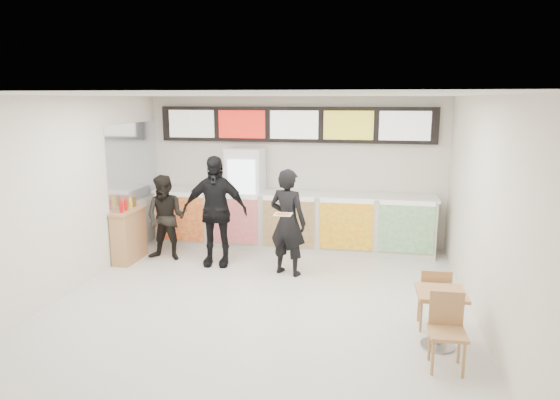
% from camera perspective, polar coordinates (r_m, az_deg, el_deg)
% --- Properties ---
extents(floor, '(7.00, 7.00, 0.00)m').
position_cam_1_polar(floor, '(7.23, -2.79, -12.60)').
color(floor, beige).
rests_on(floor, ground).
extents(ceiling, '(7.00, 7.00, 0.00)m').
position_cam_1_polar(ceiling, '(6.60, -3.05, 11.91)').
color(ceiling, white).
rests_on(ceiling, wall_back).
extents(wall_back, '(6.00, 0.00, 6.00)m').
position_cam_1_polar(wall_back, '(10.14, 1.72, 3.27)').
color(wall_back, silver).
rests_on(wall_back, floor).
extents(wall_left, '(0.00, 7.00, 7.00)m').
position_cam_1_polar(wall_left, '(8.00, -24.29, 0.02)').
color(wall_left, silver).
rests_on(wall_left, floor).
extents(wall_right, '(0.00, 7.00, 7.00)m').
position_cam_1_polar(wall_right, '(6.73, 22.76, -1.85)').
color(wall_right, silver).
rests_on(wall_right, floor).
extents(service_counter, '(5.56, 0.77, 1.14)m').
position_cam_1_polar(service_counter, '(9.92, 1.32, -2.37)').
color(service_counter, silver).
rests_on(service_counter, floor).
extents(menu_board, '(5.50, 0.14, 0.70)m').
position_cam_1_polar(menu_board, '(9.96, 1.67, 8.61)').
color(menu_board, black).
rests_on(menu_board, wall_back).
extents(drinks_fridge, '(0.70, 0.67, 2.00)m').
position_cam_1_polar(drinks_fridge, '(10.04, -3.93, 0.27)').
color(drinks_fridge, white).
rests_on(drinks_fridge, floor).
extents(mirror_panel, '(0.01, 2.00, 1.50)m').
position_cam_1_polar(mirror_panel, '(10.04, -16.41, 4.16)').
color(mirror_panel, '#B2B7BF').
rests_on(mirror_panel, wall_left).
extents(customer_main, '(0.77, 0.64, 1.82)m').
position_cam_1_polar(customer_main, '(8.41, 0.89, -2.55)').
color(customer_main, black).
rests_on(customer_main, floor).
extents(customer_left, '(0.80, 0.64, 1.59)m').
position_cam_1_polar(customer_left, '(9.44, -12.91, -2.01)').
color(customer_left, black).
rests_on(customer_left, floor).
extents(customer_mid, '(1.19, 0.57, 1.98)m').
position_cam_1_polar(customer_mid, '(8.95, -7.46, -1.25)').
color(customer_mid, black).
rests_on(customer_mid, floor).
extents(pizza_slice, '(0.36, 0.36, 0.02)m').
position_cam_1_polar(pizza_slice, '(7.92, 0.35, -1.60)').
color(pizza_slice, beige).
rests_on(pizza_slice, customer_main).
extents(cafe_table, '(0.59, 1.45, 0.84)m').
position_cam_1_polar(cafe_table, '(6.39, 17.84, -11.71)').
color(cafe_table, tan).
rests_on(cafe_table, floor).
extents(condiment_ledge, '(0.35, 0.86, 1.15)m').
position_cam_1_polar(condiment_ledge, '(9.62, -16.86, -3.82)').
color(condiment_ledge, tan).
rests_on(condiment_ledge, floor).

